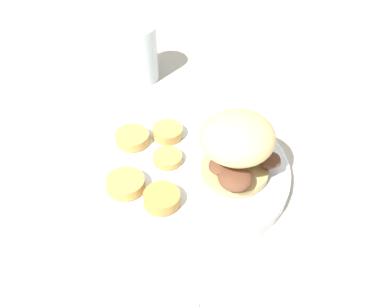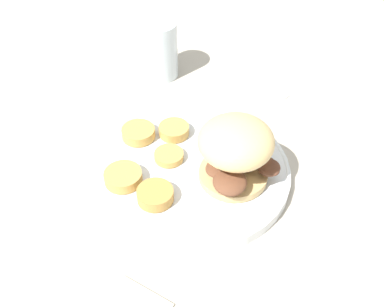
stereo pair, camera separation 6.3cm
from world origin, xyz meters
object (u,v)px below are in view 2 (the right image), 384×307
at_px(sandwich, 236,150).
at_px(drinking_glass, 159,50).
at_px(dinner_plate, 192,170).
at_px(fork, 252,78).

distance_m(sandwich, drinking_glass, 0.32).
distance_m(dinner_plate, sandwich, 0.09).
height_order(sandwich, drinking_glass, sandwich).
bearing_deg(sandwich, fork, -153.01).
relative_size(fork, drinking_glass, 1.50).
height_order(dinner_plate, drinking_glass, drinking_glass).
bearing_deg(fork, dinner_plate, 13.76).
bearing_deg(drinking_glass, fork, 122.50).
relative_size(dinner_plate, fork, 1.79).
height_order(dinner_plate, sandwich, sandwich).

